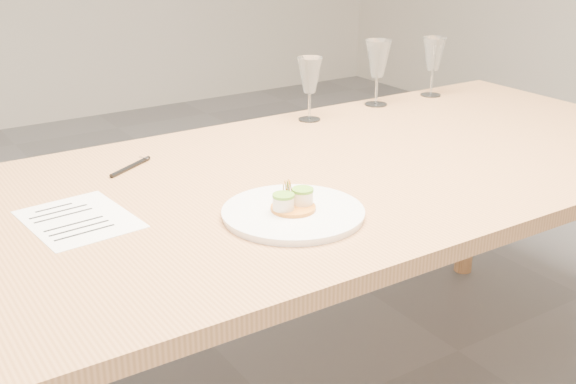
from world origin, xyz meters
TOP-DOWN VIEW (x-y plane):
  - dining_table at (0.00, 0.00)m, footprint 2.40×1.00m
  - dinner_plate at (-0.13, -0.21)m, footprint 0.31×0.31m
  - recipe_sheet at (-0.52, 0.03)m, footprint 0.22×0.27m
  - ballpoint_pen at (-0.31, 0.27)m, footprint 0.14×0.09m
  - wine_glass_0 at (0.33, 0.40)m, footprint 0.08×0.08m
  - wine_glass_1 at (0.62, 0.43)m, footprint 0.09×0.09m
  - wine_glass_2 at (0.87, 0.42)m, footprint 0.08×0.08m

SIDE VIEW (x-z plane):
  - dining_table at x=0.00m, z-range 0.31..1.06m
  - recipe_sheet at x=-0.52m, z-range 0.75..0.75m
  - ballpoint_pen at x=-0.31m, z-range 0.75..0.76m
  - dinner_plate at x=-0.13m, z-range 0.72..0.80m
  - wine_glass_0 at x=0.33m, z-range 0.79..0.99m
  - wine_glass_2 at x=0.87m, z-range 0.79..0.99m
  - wine_glass_1 at x=0.62m, z-range 0.79..1.01m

